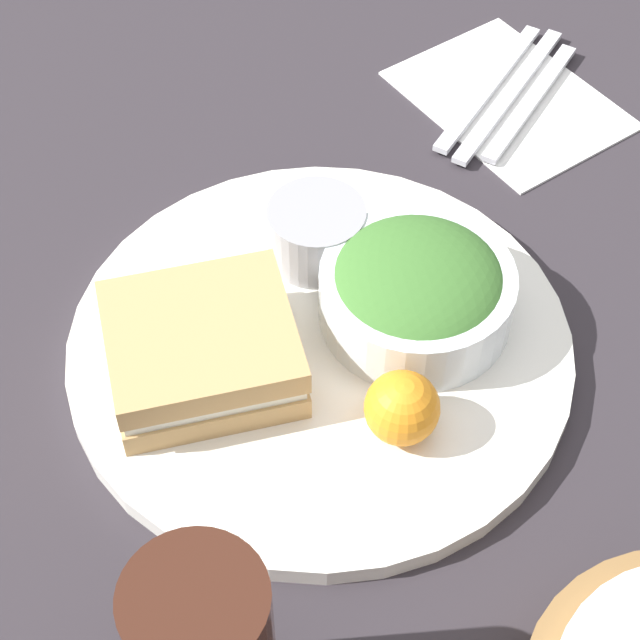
# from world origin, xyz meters

# --- Properties ---
(ground_plane) EXTENTS (4.00, 4.00, 0.00)m
(ground_plane) POSITION_xyz_m (0.00, 0.00, 0.00)
(ground_plane) COLOR #2D282D
(plate) EXTENTS (0.32, 0.32, 0.01)m
(plate) POSITION_xyz_m (0.00, 0.00, 0.01)
(plate) COLOR white
(plate) RESTS_ON ground_plane
(sandwich) EXTENTS (0.14, 0.14, 0.04)m
(sandwich) POSITION_xyz_m (0.07, -0.02, 0.04)
(sandwich) COLOR tan
(sandwich) RESTS_ON plate
(salad_bowl) EXTENTS (0.12, 0.12, 0.05)m
(salad_bowl) POSITION_xyz_m (-0.06, 0.02, 0.04)
(salad_bowl) COLOR white
(salad_bowl) RESTS_ON plate
(dressing_cup) EXTENTS (0.07, 0.07, 0.04)m
(dressing_cup) POSITION_xyz_m (-0.04, -0.06, 0.04)
(dressing_cup) COLOR #99999E
(dressing_cup) RESTS_ON plate
(orange_wedge) EXTENTS (0.04, 0.04, 0.04)m
(orange_wedge) POSITION_xyz_m (0.00, 0.08, 0.04)
(orange_wedge) COLOR orange
(orange_wedge) RESTS_ON plate
(napkin) EXTENTS (0.13, 0.17, 0.00)m
(napkin) POSITION_xyz_m (-0.27, -0.12, 0.00)
(napkin) COLOR white
(napkin) RESTS_ON ground_plane
(fork) EXTENTS (0.17, 0.08, 0.01)m
(fork) POSITION_xyz_m (-0.26, -0.14, 0.01)
(fork) COLOR silver
(fork) RESTS_ON napkin
(knife) EXTENTS (0.17, 0.09, 0.01)m
(knife) POSITION_xyz_m (-0.27, -0.12, 0.01)
(knife) COLOR silver
(knife) RESTS_ON napkin
(spoon) EXTENTS (0.15, 0.08, 0.01)m
(spoon) POSITION_xyz_m (-0.28, -0.11, 0.01)
(spoon) COLOR silver
(spoon) RESTS_ON napkin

